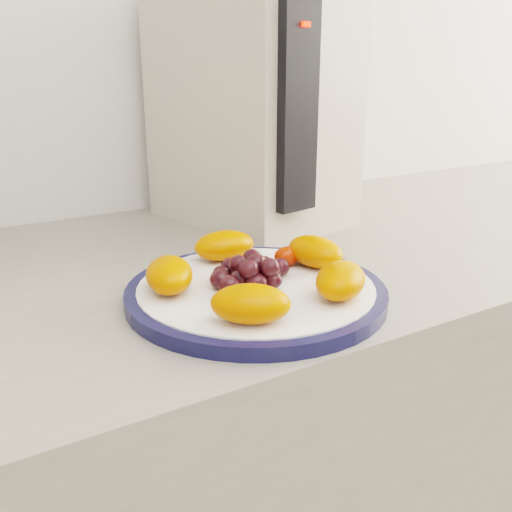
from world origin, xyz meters
TOP-DOWN VIEW (x-y plane):
  - plate_rim at (0.06, 1.05)m, footprint 0.28×0.28m
  - plate_face at (0.06, 1.05)m, footprint 0.26×0.26m
  - appliance_body at (0.23, 1.35)m, footprint 0.26×0.32m
  - appliance_panel at (0.21, 1.19)m, footprint 0.07×0.03m
  - appliance_led at (0.21, 1.18)m, footprint 0.01×0.01m
  - fruit_plate at (0.07, 1.05)m, footprint 0.24×0.24m

SIDE VIEW (x-z plane):
  - plate_rim at x=0.06m, z-range 0.90..0.91m
  - plate_face at x=0.06m, z-range 0.90..0.92m
  - fruit_plate at x=0.07m, z-range 0.92..0.95m
  - appliance_body at x=0.23m, z-range 0.90..1.26m
  - appliance_panel at x=0.21m, z-range 0.95..1.22m
  - appliance_led at x=0.21m, z-range 1.19..1.19m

